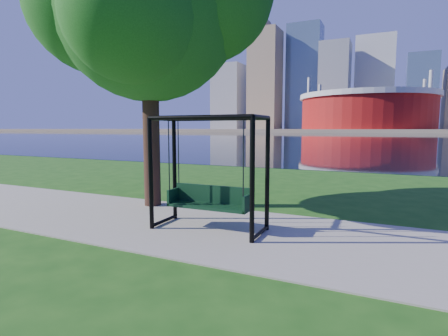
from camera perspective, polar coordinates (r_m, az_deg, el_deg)
The scene contains 8 objects.
ground at distance 8.50m, azimuth 0.72°, elevation -9.25°, with size 900.00×900.00×0.00m, color #1E5114.
path at distance 8.06m, azimuth -0.77°, elevation -10.02°, with size 120.00×4.00×0.03m, color #9E937F.
river at distance 109.52m, azimuth 23.46°, elevation 4.71°, with size 900.00×180.00×0.02m, color black.
far_bank at distance 313.47m, azimuth 24.66°, elevation 5.61°, with size 900.00×228.00×2.00m, color #937F60.
stadium at distance 243.11m, azimuth 22.24°, elevation 8.77°, with size 83.00×83.00×32.00m.
skyline at distance 328.65m, azimuth 24.22°, elevation 11.74°, with size 392.00×66.00×96.50m.
swing at distance 7.83m, azimuth -2.42°, elevation -1.27°, with size 2.53×1.13×2.58m.
park_tree at distance 11.15m, azimuth -12.32°, elevation 24.97°, with size 6.80×6.14×8.45m.
Camera 1 is at (3.38, -7.45, 2.30)m, focal length 28.00 mm.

